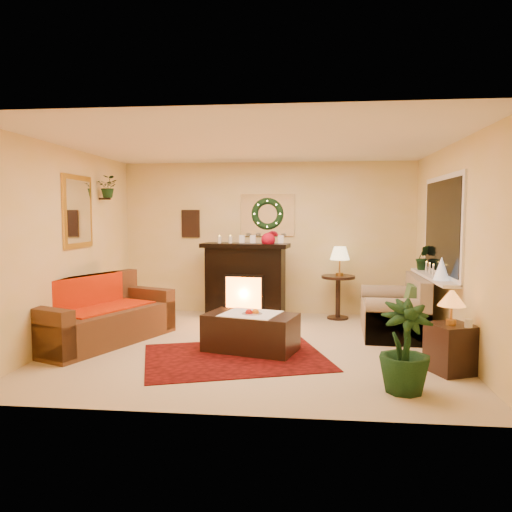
# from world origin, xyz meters

# --- Properties ---
(floor) EXTENTS (5.00, 5.00, 0.00)m
(floor) POSITION_xyz_m (0.00, 0.00, 0.00)
(floor) COLOR beige
(floor) RESTS_ON ground
(ceiling) EXTENTS (5.00, 5.00, 0.00)m
(ceiling) POSITION_xyz_m (0.00, 0.00, 2.60)
(ceiling) COLOR white
(ceiling) RESTS_ON ground
(wall_back) EXTENTS (5.00, 5.00, 0.00)m
(wall_back) POSITION_xyz_m (0.00, 2.25, 1.30)
(wall_back) COLOR #EFD88C
(wall_back) RESTS_ON ground
(wall_front) EXTENTS (5.00, 5.00, 0.00)m
(wall_front) POSITION_xyz_m (0.00, -2.25, 1.30)
(wall_front) COLOR #EFD88C
(wall_front) RESTS_ON ground
(wall_left) EXTENTS (4.50, 4.50, 0.00)m
(wall_left) POSITION_xyz_m (-2.50, 0.00, 1.30)
(wall_left) COLOR #EFD88C
(wall_left) RESTS_ON ground
(wall_right) EXTENTS (4.50, 4.50, 0.00)m
(wall_right) POSITION_xyz_m (2.50, 0.00, 1.30)
(wall_right) COLOR #EFD88C
(wall_right) RESTS_ON ground
(area_rug) EXTENTS (2.50, 2.16, 0.01)m
(area_rug) POSITION_xyz_m (-0.15, -0.55, 0.01)
(area_rug) COLOR #3C090B
(area_rug) RESTS_ON floor
(sofa) EXTENTS (1.61, 2.22, 0.87)m
(sofa) POSITION_xyz_m (-2.04, -0.02, 0.43)
(sofa) COLOR brown
(sofa) RESTS_ON floor
(red_throw) EXTENTS (0.83, 1.35, 0.02)m
(red_throw) POSITION_xyz_m (-2.12, 0.10, 0.46)
(red_throw) COLOR red
(red_throw) RESTS_ON sofa
(fireplace) EXTENTS (1.31, 0.56, 1.17)m
(fireplace) POSITION_xyz_m (-0.33, 1.78, 0.55)
(fireplace) COLOR black
(fireplace) RESTS_ON floor
(poinsettia) EXTENTS (0.23, 0.23, 0.23)m
(poinsettia) POSITION_xyz_m (0.05, 1.72, 1.30)
(poinsettia) COLOR #B9081E
(poinsettia) RESTS_ON fireplace
(mantel_candle_a) EXTENTS (0.06, 0.06, 0.18)m
(mantel_candle_a) POSITION_xyz_m (-0.76, 1.75, 1.26)
(mantel_candle_a) COLOR white
(mantel_candle_a) RESTS_ON fireplace
(mantel_candle_b) EXTENTS (0.06, 0.06, 0.19)m
(mantel_candle_b) POSITION_xyz_m (-0.58, 1.79, 1.26)
(mantel_candle_b) COLOR #EBE9BE
(mantel_candle_b) RESTS_ON fireplace
(mantel_mirror) EXTENTS (0.92, 0.02, 0.72)m
(mantel_mirror) POSITION_xyz_m (0.00, 2.23, 1.70)
(mantel_mirror) COLOR white
(mantel_mirror) RESTS_ON wall_back
(wreath) EXTENTS (0.55, 0.11, 0.55)m
(wreath) POSITION_xyz_m (0.00, 2.19, 1.72)
(wreath) COLOR #194719
(wreath) RESTS_ON wall_back
(wall_art) EXTENTS (0.32, 0.03, 0.48)m
(wall_art) POSITION_xyz_m (-1.35, 2.23, 1.55)
(wall_art) COLOR #381E11
(wall_art) RESTS_ON wall_back
(gold_mirror) EXTENTS (0.03, 0.84, 1.00)m
(gold_mirror) POSITION_xyz_m (-2.48, 0.30, 1.75)
(gold_mirror) COLOR gold
(gold_mirror) RESTS_ON wall_left
(hanging_plant) EXTENTS (0.33, 0.28, 0.36)m
(hanging_plant) POSITION_xyz_m (-2.34, 1.05, 1.97)
(hanging_plant) COLOR #194719
(hanging_plant) RESTS_ON wall_left
(loveseat) EXTENTS (0.92, 1.49, 0.84)m
(loveseat) POSITION_xyz_m (1.91, 0.88, 0.42)
(loveseat) COLOR #7E6D58
(loveseat) RESTS_ON floor
(window_frame) EXTENTS (0.03, 1.86, 1.36)m
(window_frame) POSITION_xyz_m (2.48, 0.55, 1.55)
(window_frame) COLOR white
(window_frame) RESTS_ON wall_right
(window_glass) EXTENTS (0.02, 1.70, 1.22)m
(window_glass) POSITION_xyz_m (2.47, 0.55, 1.55)
(window_glass) COLOR black
(window_glass) RESTS_ON wall_right
(window_sill) EXTENTS (0.22, 1.86, 0.04)m
(window_sill) POSITION_xyz_m (2.38, 0.55, 0.87)
(window_sill) COLOR white
(window_sill) RESTS_ON wall_right
(mini_tree) EXTENTS (0.19, 0.19, 0.29)m
(mini_tree) POSITION_xyz_m (2.37, 0.08, 1.04)
(mini_tree) COLOR white
(mini_tree) RESTS_ON window_sill
(sill_plant) EXTENTS (0.26, 0.21, 0.48)m
(sill_plant) POSITION_xyz_m (2.39, 1.24, 1.08)
(sill_plant) COLOR #2D5E23
(sill_plant) RESTS_ON window_sill
(side_table_round) EXTENTS (0.72, 0.72, 0.71)m
(side_table_round) POSITION_xyz_m (1.19, 1.86, 0.33)
(side_table_round) COLOR #54361F
(side_table_round) RESTS_ON floor
(lamp_cream) EXTENTS (0.32, 0.32, 0.49)m
(lamp_cream) POSITION_xyz_m (1.21, 1.86, 0.88)
(lamp_cream) COLOR #E3CD89
(lamp_cream) RESTS_ON side_table_round
(end_table_square) EXTENTS (0.57, 0.57, 0.53)m
(end_table_square) POSITION_xyz_m (2.26, -0.84, 0.27)
(end_table_square) COLOR #44231B
(end_table_square) RESTS_ON floor
(lamp_tiffany) EXTENTS (0.29, 0.29, 0.43)m
(lamp_tiffany) POSITION_xyz_m (2.23, -0.88, 0.74)
(lamp_tiffany) COLOR orange
(lamp_tiffany) RESTS_ON end_table_square
(coffee_table) EXTENTS (1.24, 0.89, 0.47)m
(coffee_table) POSITION_xyz_m (-0.00, -0.23, 0.21)
(coffee_table) COLOR #52281A
(coffee_table) RESTS_ON floor
(fruit_bowl) EXTENTS (0.26, 0.26, 0.06)m
(fruit_bowl) POSITION_xyz_m (0.01, -0.25, 0.45)
(fruit_bowl) COLOR #BDBDBC
(fruit_bowl) RESTS_ON coffee_table
(floor_palm) EXTENTS (1.83, 1.83, 2.66)m
(floor_palm) POSITION_xyz_m (1.64, -1.52, 0.45)
(floor_palm) COLOR #1B4820
(floor_palm) RESTS_ON floor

